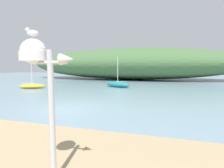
# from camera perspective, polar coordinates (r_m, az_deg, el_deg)

# --- Properties ---
(ground_plane) EXTENTS (120.00, 120.00, 0.00)m
(ground_plane) POSITION_cam_1_polar(r_m,az_deg,el_deg) (11.54, -14.40, -7.74)
(ground_plane) COLOR #7A99A8
(distant_hill) EXTENTS (45.50, 14.24, 6.54)m
(distant_hill) POSITION_cam_1_polar(r_m,az_deg,el_deg) (37.56, 5.73, 6.57)
(distant_hill) COLOR #476B3D
(distant_hill) RESTS_ON ground
(mast_structure) EXTENTS (1.18, 0.56, 3.00)m
(mast_structure) POSITION_cam_1_polar(r_m,az_deg,el_deg) (3.87, -22.78, 6.08)
(mast_structure) COLOR silver
(mast_structure) RESTS_ON beach_sand
(seagull_on_radar) EXTENTS (0.28, 0.20, 0.21)m
(seagull_on_radar) POSITION_cam_1_polar(r_m,az_deg,el_deg) (4.01, -24.62, 15.05)
(seagull_on_radar) COLOR orange
(seagull_on_radar) RESTS_ON mast_structure
(sailboat_outer_mooring) EXTENTS (3.90, 2.64, 3.90)m
(sailboat_outer_mooring) POSITION_cam_1_polar(r_m,az_deg,el_deg) (22.76, 1.87, -0.08)
(sailboat_outer_mooring) COLOR teal
(sailboat_outer_mooring) RESTS_ON ground
(sailboat_by_sandbar) EXTENTS (3.35, 2.22, 3.68)m
(sailboat_by_sandbar) POSITION_cam_1_polar(r_m,az_deg,el_deg) (23.67, -24.56, -0.56)
(sailboat_by_sandbar) COLOR gold
(sailboat_by_sandbar) RESTS_ON ground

